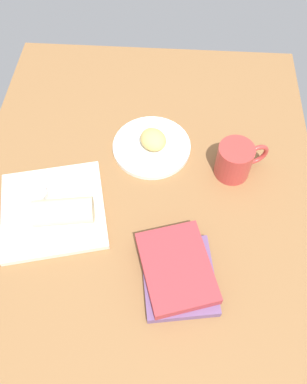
{
  "coord_description": "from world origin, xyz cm",
  "views": [
    {
      "loc": [
        -57.82,
        -6.07,
        90.65
      ],
      "look_at": [
        -4.38,
        -2.61,
        7.0
      ],
      "focal_mm": 37.29,
      "sensor_mm": 36.0,
      "label": 1
    }
  ],
  "objects_px": {
    "sauce_cup": "(35,194)",
    "book_stack": "(178,272)",
    "square_plate": "(53,210)",
    "scone_pastry": "(153,140)",
    "round_plate": "(152,147)",
    "coffee_mug": "(236,160)",
    "breakfast_wrap": "(63,212)"
  },
  "relations": [
    {
      "from": "scone_pastry",
      "to": "book_stack",
      "type": "bearing_deg",
      "value": -168.0
    },
    {
      "from": "scone_pastry",
      "to": "coffee_mug",
      "type": "distance_m",
      "value": 0.23
    },
    {
      "from": "round_plate",
      "to": "square_plate",
      "type": "relative_size",
      "value": 0.85
    },
    {
      "from": "round_plate",
      "to": "book_stack",
      "type": "bearing_deg",
      "value": -167.33
    },
    {
      "from": "scone_pastry",
      "to": "sauce_cup",
      "type": "height_order",
      "value": "scone_pastry"
    },
    {
      "from": "breakfast_wrap",
      "to": "coffee_mug",
      "type": "bearing_deg",
      "value": 104.7
    },
    {
      "from": "scone_pastry",
      "to": "book_stack",
      "type": "xyz_separation_m",
      "value": [
        -0.37,
        -0.08,
        -0.01
      ]
    },
    {
      "from": "coffee_mug",
      "to": "square_plate",
      "type": "bearing_deg",
      "value": 108.81
    },
    {
      "from": "scone_pastry",
      "to": "book_stack",
      "type": "height_order",
      "value": "scone_pastry"
    },
    {
      "from": "sauce_cup",
      "to": "book_stack",
      "type": "xyz_separation_m",
      "value": [
        -0.18,
        -0.36,
        -0.0
      ]
    },
    {
      "from": "square_plate",
      "to": "breakfast_wrap",
      "type": "height_order",
      "value": "breakfast_wrap"
    },
    {
      "from": "sauce_cup",
      "to": "breakfast_wrap",
      "type": "xyz_separation_m",
      "value": [
        -0.06,
        -0.08,
        0.02
      ]
    },
    {
      "from": "scone_pastry",
      "to": "sauce_cup",
      "type": "bearing_deg",
      "value": 123.58
    },
    {
      "from": "round_plate",
      "to": "breakfast_wrap",
      "type": "height_order",
      "value": "breakfast_wrap"
    },
    {
      "from": "coffee_mug",
      "to": "breakfast_wrap",
      "type": "bearing_deg",
      "value": 113.37
    },
    {
      "from": "scone_pastry",
      "to": "coffee_mug",
      "type": "bearing_deg",
      "value": -106.71
    },
    {
      "from": "sauce_cup",
      "to": "book_stack",
      "type": "bearing_deg",
      "value": -116.62
    },
    {
      "from": "round_plate",
      "to": "square_plate",
      "type": "bearing_deg",
      "value": 133.34
    },
    {
      "from": "round_plate",
      "to": "breakfast_wrap",
      "type": "distance_m",
      "value": 0.31
    },
    {
      "from": "scone_pastry",
      "to": "square_plate",
      "type": "bearing_deg",
      "value": 132.91
    },
    {
      "from": "sauce_cup",
      "to": "breakfast_wrap",
      "type": "distance_m",
      "value": 0.1
    },
    {
      "from": "square_plate",
      "to": "sauce_cup",
      "type": "bearing_deg",
      "value": 56.4
    },
    {
      "from": "scone_pastry",
      "to": "book_stack",
      "type": "relative_size",
      "value": 0.33
    },
    {
      "from": "sauce_cup",
      "to": "round_plate",
      "type": "bearing_deg",
      "value": -56.12
    },
    {
      "from": "round_plate",
      "to": "sauce_cup",
      "type": "height_order",
      "value": "sauce_cup"
    },
    {
      "from": "book_stack",
      "to": "coffee_mug",
      "type": "height_order",
      "value": "coffee_mug"
    },
    {
      "from": "scone_pastry",
      "to": "book_stack",
      "type": "distance_m",
      "value": 0.38
    },
    {
      "from": "square_plate",
      "to": "sauce_cup",
      "type": "relative_size",
      "value": 4.28
    },
    {
      "from": "square_plate",
      "to": "coffee_mug",
      "type": "distance_m",
      "value": 0.48
    },
    {
      "from": "breakfast_wrap",
      "to": "book_stack",
      "type": "relative_size",
      "value": 0.61
    },
    {
      "from": "round_plate",
      "to": "book_stack",
      "type": "distance_m",
      "value": 0.38
    },
    {
      "from": "round_plate",
      "to": "square_plate",
      "type": "xyz_separation_m",
      "value": [
        -0.22,
        0.23,
        0.0
      ]
    }
  ]
}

